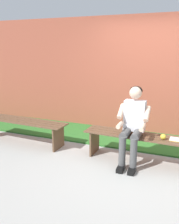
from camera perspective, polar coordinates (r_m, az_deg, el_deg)
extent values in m
cube|color=#9E9E99|center=(3.84, -9.94, -14.71)|extent=(10.00, 7.00, 0.04)
cube|color=#2D6B28|center=(5.72, 2.08, -4.10)|extent=(9.00, 1.84, 0.03)
cube|color=#9E4C38|center=(5.60, 9.95, 8.52)|extent=(9.50, 0.24, 2.55)
cube|color=brown|center=(4.27, 11.97, -4.73)|extent=(1.83, 0.18, 0.02)
cube|color=brown|center=(4.17, 11.64, -5.20)|extent=(1.83, 0.18, 0.02)
cube|color=brown|center=(4.07, 11.29, -5.68)|extent=(1.83, 0.18, 0.02)
cube|color=brown|center=(3.97, 10.92, -6.19)|extent=(1.83, 0.18, 0.02)
cube|color=brown|center=(4.43, 1.18, -6.91)|extent=(0.05, 0.38, 0.45)
cube|color=brown|center=(5.17, -14.41, -1.48)|extent=(1.92, 0.18, 0.02)
cube|color=brown|center=(5.09, -15.18, -1.79)|extent=(1.92, 0.18, 0.02)
cube|color=brown|center=(5.01, -15.97, -2.10)|extent=(1.92, 0.18, 0.02)
cube|color=brown|center=(4.93, -16.78, -2.43)|extent=(1.92, 0.18, 0.02)
cube|color=brown|center=(4.65, -7.33, -5.98)|extent=(0.05, 0.38, 0.45)
cube|color=silver|center=(4.05, 10.55, -0.82)|extent=(0.34, 0.20, 0.50)
sphere|color=beige|center=(3.96, 10.77, 4.45)|extent=(0.20, 0.20, 0.20)
ellipsoid|color=black|center=(3.98, 10.88, 4.95)|extent=(0.20, 0.19, 0.15)
cylinder|color=#4C4C4C|center=(3.92, 11.08, -5.19)|extent=(0.13, 0.40, 0.13)
cylinder|color=#4C4C4C|center=(3.96, 8.52, -4.90)|extent=(0.13, 0.40, 0.13)
cylinder|color=#4C4C4C|center=(3.84, 10.30, -9.91)|extent=(0.11, 0.11, 0.54)
cube|color=black|center=(3.89, 9.95, -13.39)|extent=(0.10, 0.22, 0.07)
cylinder|color=#4C4C4C|center=(3.88, 7.66, -9.57)|extent=(0.11, 0.11, 0.54)
cube|color=black|center=(3.92, 7.32, -13.02)|extent=(0.10, 0.22, 0.07)
cylinder|color=beige|center=(3.92, 13.36, -0.41)|extent=(0.08, 0.28, 0.23)
cylinder|color=beige|center=(3.83, 12.37, -3.55)|extent=(0.07, 0.26, 0.07)
cylinder|color=beige|center=(4.00, 7.42, 0.16)|extent=(0.08, 0.28, 0.23)
cylinder|color=beige|center=(3.90, 7.19, -3.00)|extent=(0.07, 0.26, 0.07)
sphere|color=gold|center=(3.99, 16.89, -5.59)|extent=(0.09, 0.09, 0.09)
cube|color=white|center=(4.03, 19.75, -6.12)|extent=(0.21, 0.16, 0.02)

